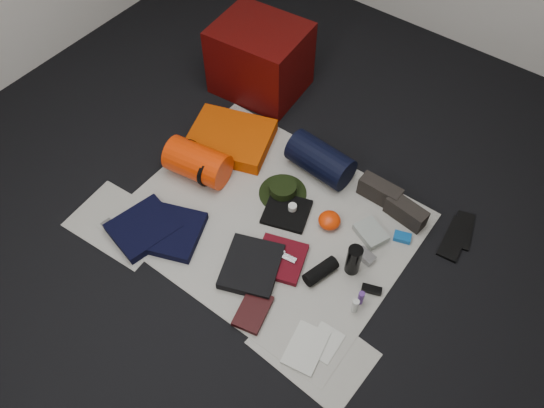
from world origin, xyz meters
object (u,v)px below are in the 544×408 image
Objects in this scene: red_cabinet at (260,59)px; paperback_book at (253,311)px; navy_duffel at (320,160)px; compact_camera at (366,256)px; stuff_sack at (198,162)px; water_bottle at (354,260)px; sleeping_pad at (230,138)px.

red_cabinet is 1.79m from paperback_book.
navy_duffel is 3.92× the size of compact_camera.
paperback_book is (0.26, -1.02, -0.09)m from navy_duffel.
stuff_sack reaches higher than navy_duffel.
water_bottle reaches higher than paperback_book.
red_cabinet is at bearing 160.31° from compact_camera.
sleeping_pad reaches higher than compact_camera.
paperback_book is (-0.28, -0.53, -0.09)m from water_bottle.
stuff_sack is at bearing -88.34° from sleeping_pad.
stuff_sack reaches higher than paperback_book.
red_cabinet is 5.67× the size of compact_camera.
stuff_sack is at bearing 179.45° from water_bottle.
paperback_book is at bearing -104.83° from compact_camera.
red_cabinet reaches higher than sleeping_pad.
navy_duffel is at bearing 138.05° from water_bottle.
paperback_book is at bearing -71.10° from navy_duffel.
red_cabinet is 1.55× the size of stuff_sack.
sleeping_pad is (0.18, -0.57, -0.20)m from red_cabinet.
navy_duffel reaches higher than sleeping_pad.
stuff_sack is 1.02m from paperback_book.
compact_camera is at bearing -29.23° from navy_duffel.
compact_camera is 0.46× the size of paperback_book.
sleeping_pad is 2.53× the size of water_bottle.
compact_camera is (1.36, -0.79, -0.22)m from red_cabinet.
paperback_book is at bearing -32.46° from stuff_sack.
water_bottle reaches higher than sleeping_pad.
stuff_sack is (0.01, -0.32, 0.07)m from sleeping_pad.
sleeping_pad is at bearing -77.25° from red_cabinet.
water_bottle is (1.15, -0.34, 0.06)m from sleeping_pad.
sleeping_pad is 1.35× the size of stuff_sack.
sleeping_pad is 4.95× the size of compact_camera.
compact_camera is at bearing 76.54° from water_bottle.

